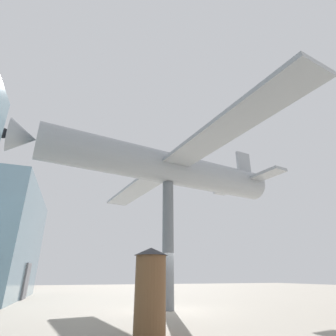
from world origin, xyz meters
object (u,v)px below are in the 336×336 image
object	(u,v)px
suspended_airplane	(165,167)
visitor_person	(147,290)
support_pylon_central	(168,241)
info_kiosk	(150,288)

from	to	relation	value
suspended_airplane	visitor_person	size ratio (longest dim) A/B	10.75
support_pylon_central	info_kiosk	world-z (taller)	support_pylon_central
visitor_person	info_kiosk	bearing A→B (deg)	-119.01
suspended_airplane	visitor_person	bearing A→B (deg)	127.72
suspended_airplane	info_kiosk	size ratio (longest dim) A/B	7.93
support_pylon_central	info_kiosk	xyz separation A→B (m)	(-5.04, 2.26, -1.93)
support_pylon_central	info_kiosk	bearing A→B (deg)	155.87
visitor_person	info_kiosk	xyz separation A→B (m)	(-3.73, 0.91, 0.20)
support_pylon_central	visitor_person	world-z (taller)	support_pylon_central
visitor_person	suspended_airplane	bearing A→B (deg)	32.43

